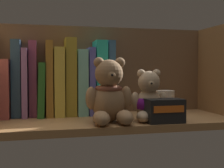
# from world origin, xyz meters

# --- Properties ---
(shelf_board) EXTENTS (0.69, 0.27, 0.02)m
(shelf_board) POSITION_xyz_m (0.00, 0.00, 0.01)
(shelf_board) COLOR #9E7042
(shelf_board) RESTS_ON ground
(shelf_back_panel) EXTENTS (0.71, 0.01, 0.31)m
(shelf_back_panel) POSITION_xyz_m (0.00, 0.14, 0.15)
(shelf_back_panel) COLOR brown
(shelf_back_panel) RESTS_ON ground
(shelf_side_panel_right) EXTENTS (0.02, 0.29, 0.31)m
(shelf_side_panel_right) POSITION_xyz_m (0.35, 0.00, 0.15)
(shelf_side_panel_right) COLOR #9E7042
(shelf_side_panel_right) RESTS_ON ground
(book_0) EXTENTS (0.03, 0.15, 0.17)m
(book_0) POSITION_xyz_m (-0.31, 0.11, 0.11)
(book_0) COLOR #A54E4E
(book_0) RESTS_ON shelf_board
(book_1) EXTENTS (0.03, 0.10, 0.23)m
(book_1) POSITION_xyz_m (-0.28, 0.11, 0.14)
(book_1) COLOR navy
(book_1) RESTS_ON shelf_board
(book_2) EXTENTS (0.02, 0.13, 0.21)m
(book_2) POSITION_xyz_m (-0.26, 0.11, 0.12)
(book_2) COLOR #885F9B
(book_2) RESTS_ON shelf_board
(book_3) EXTENTS (0.02, 0.09, 0.23)m
(book_3) POSITION_xyz_m (-0.23, 0.11, 0.13)
(book_3) COLOR #863C5F
(book_3) RESTS_ON shelf_board
(book_4) EXTENTS (0.03, 0.15, 0.16)m
(book_4) POSITION_xyz_m (-0.21, 0.11, 0.10)
(book_4) COLOR #255D24
(book_4) RESTS_ON shelf_board
(book_5) EXTENTS (0.02, 0.14, 0.23)m
(book_5) POSITION_xyz_m (-0.19, 0.11, 0.13)
(book_5) COLOR olive
(book_5) RESTS_ON shelf_board
(book_6) EXTENTS (0.03, 0.14, 0.21)m
(book_6) POSITION_xyz_m (-0.16, 0.11, 0.13)
(book_6) COLOR gold
(book_6) RESTS_ON shelf_board
(book_7) EXTENTS (0.03, 0.12, 0.24)m
(book_7) POSITION_xyz_m (-0.12, 0.11, 0.14)
(book_7) COLOR olive
(book_7) RESTS_ON shelf_board
(book_8) EXTENTS (0.03, 0.13, 0.20)m
(book_8) POSITION_xyz_m (-0.09, 0.11, 0.12)
(book_8) COLOR #74C2B9
(book_8) RESTS_ON shelf_board
(book_9) EXTENTS (0.02, 0.13, 0.21)m
(book_9) POSITION_xyz_m (-0.06, 0.11, 0.13)
(book_9) COLOR #5054B6
(book_9) RESTS_ON shelf_board
(book_10) EXTENTS (0.04, 0.12, 0.23)m
(book_10) POSITION_xyz_m (-0.03, 0.11, 0.14)
(book_10) COLOR #26BFAC
(book_10) RESTS_ON shelf_board
(book_11) EXTENTS (0.02, 0.12, 0.23)m
(book_11) POSITION_xyz_m (0.01, 0.11, 0.14)
(book_11) COLOR #315E87
(book_11) RESTS_ON shelf_board
(teddy_bear_larger) EXTENTS (0.13, 0.13, 0.18)m
(teddy_bear_larger) POSITION_xyz_m (-0.03, -0.06, 0.10)
(teddy_bear_larger) COLOR #93704C
(teddy_bear_larger) RESTS_ON shelf_board
(teddy_bear_smaller) EXTENTS (0.11, 0.11, 0.14)m
(teddy_bear_smaller) POSITION_xyz_m (0.09, -0.05, 0.08)
(teddy_bear_smaller) COLOR tan
(teddy_bear_smaller) RESTS_ON shelf_board
(pillar_candle) EXTENTS (0.06, 0.06, 0.08)m
(pillar_candle) POSITION_xyz_m (0.18, 0.04, 0.06)
(pillar_candle) COLOR silver
(pillar_candle) RESTS_ON shelf_board
(small_product_box) EXTENTS (0.10, 0.06, 0.06)m
(small_product_box) POSITION_xyz_m (0.11, -0.10, 0.05)
(small_product_box) COLOR black
(small_product_box) RESTS_ON shelf_board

